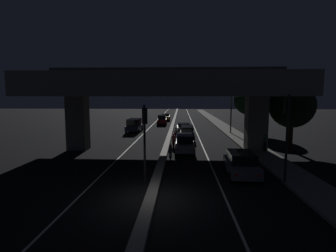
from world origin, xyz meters
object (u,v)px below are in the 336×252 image
Objects in this scene: car_silver_second at (185,143)px; car_taxi_yellow_third_oncoming at (166,117)px; motorcycle_white_filtering_near at (170,154)px; motorcycle_red_filtering_mid at (174,141)px; car_black_third at (187,132)px; traffic_light_right_of_median at (287,123)px; motorcycle_blue_filtering_far at (175,134)px; car_white_fourth at (184,128)px; car_dark_blue_lead_oncoming at (134,125)px; traffic_light_left_of_median at (145,130)px; street_lamp at (228,103)px; pedestrian_on_sidewalk at (265,141)px; car_grey_lead at (241,164)px; car_dark_red_second_oncoming at (162,120)px.

car_taxi_yellow_third_oncoming is (-3.75, 33.37, -0.11)m from car_silver_second.
motorcycle_white_filtering_near is 1.09× the size of motorcycle_red_filtering_mid.
car_black_third reaches higher than motorcycle_red_filtering_mid.
traffic_light_right_of_median reaches higher than motorcycle_blue_filtering_far.
car_black_third is 6.29m from car_white_fourth.
car_taxi_yellow_third_oncoming is at bearing 1.06° from motorcycle_white_filtering_near.
motorcycle_blue_filtering_far is (6.24, -5.96, -0.44)m from car_dark_blue_lead_oncoming.
street_lamp is at bearing 67.71° from traffic_light_left_of_median.
pedestrian_on_sidewalk is (14.72, -14.07, 0.07)m from car_dark_blue_lead_oncoming.
motorcycle_red_filtering_mid is 1.02× the size of pedestrian_on_sidewalk.
car_grey_lead is at bearing 28.21° from car_dark_blue_lead_oncoming.
motorcycle_white_filtering_near is at bearing 20.36° from car_dark_blue_lead_oncoming.
street_lamp is 1.72× the size of car_white_fourth.
pedestrian_on_sidewalk reaches higher than motorcycle_blue_filtering_far.
car_dark_red_second_oncoming is (-4.32, 17.44, 0.02)m from car_black_third.
car_white_fourth is 2.07× the size of motorcycle_white_filtering_near.
street_lamp is 9.21m from motorcycle_blue_filtering_far.
traffic_light_left_of_median is 2.60× the size of pedestrian_on_sidewalk.
car_dark_blue_lead_oncoming is at bearing -19.66° from car_dark_red_second_oncoming.
car_silver_second is at bearing 73.53° from traffic_light_left_of_median.
car_silver_second reaches higher than car_white_fourth.
car_grey_lead is 14.95m from car_black_third.
pedestrian_on_sidewalk reaches higher than car_dark_blue_lead_oncoming.
car_grey_lead reaches higher than motorcycle_red_filtering_mid.
car_silver_second is 8.27m from motorcycle_blue_filtering_far.
street_lamp reaches higher than car_white_fourth.
car_taxi_yellow_third_oncoming reaches higher than car_white_fourth.
car_dark_red_second_oncoming is 2.20× the size of motorcycle_white_filtering_near.
car_black_third is at bearing 79.53° from traffic_light_left_of_median.
street_lamp is at bearing 22.72° from car_taxi_yellow_third_oncoming.
car_taxi_yellow_third_oncoming is 35.12m from pedestrian_on_sidewalk.
traffic_light_right_of_median is at bearing -128.85° from motorcycle_white_filtering_near.
car_taxi_yellow_third_oncoming is (-4.14, 26.09, -0.12)m from car_black_third.
motorcycle_white_filtering_near is (-7.35, -16.12, -3.73)m from street_lamp.
motorcycle_blue_filtering_far is at bearing -3.62° from motorcycle_white_filtering_near.
motorcycle_white_filtering_near is at bearing 174.09° from car_white_fourth.
car_grey_lead is 2.34× the size of motorcycle_blue_filtering_far.
traffic_light_right_of_median is 1.10× the size of car_taxi_yellow_third_oncoming.
car_taxi_yellow_third_oncoming is 31.05m from motorcycle_red_filtering_mid.
car_white_fourth is at bearing 83.37° from traffic_light_left_of_median.
traffic_light_right_of_median is at bearing -157.25° from motorcycle_blue_filtering_far.
motorcycle_white_filtering_near is 9.38m from pedestrian_on_sidewalk.
motorcycle_blue_filtering_far is (0.15, 11.76, -0.01)m from motorcycle_white_filtering_near.
car_white_fourth is at bearing 170.72° from street_lamp.
car_taxi_yellow_third_oncoming is (3.55, 19.22, -0.25)m from car_dark_blue_lead_oncoming.
pedestrian_on_sidewalk is at bearing -25.65° from car_grey_lead.
motorcycle_white_filtering_near is (2.72, -28.29, -0.32)m from car_dark_red_second_oncoming.
pedestrian_on_sidewalk is at bearing -104.29° from motorcycle_red_filtering_mid.
car_black_third is at bearing 6.32° from car_taxi_yellow_third_oncoming.
car_grey_lead is at bearing -166.56° from car_black_third.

